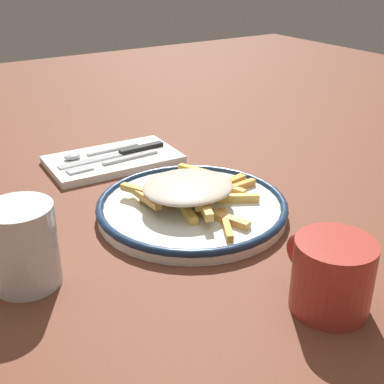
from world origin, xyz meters
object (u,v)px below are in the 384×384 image
fork (113,161)px  water_glass (23,246)px  coffee_mug (331,275)px  knife (122,153)px  plate (192,207)px  spoon (89,153)px  napkin (113,160)px  fries_heap (192,190)px

fork → water_glass: water_glass is taller
coffee_mug → knife: bearing=0.3°
plate → spoon: same height
spoon → fork: bearing=-158.0°
water_glass → spoon: bearing=-33.6°
knife → fork: bearing=132.7°
napkin → spoon: (0.03, 0.03, 0.01)m
knife → water_glass: water_glass is taller
plate → coffee_mug: size_ratio=2.49×
spoon → water_glass: bearing=146.4°
fries_heap → napkin: bearing=3.2°
fork → spoon: 0.06m
napkin → knife: bearing=-88.9°
fries_heap → water_glass: 0.26m
plate → fork: bearing=6.5°
napkin → water_glass: bearing=139.6°
plate → coffee_mug: bearing=-178.2°
spoon → napkin: bearing=-128.5°
plate → napkin: (0.25, 0.01, -0.01)m
napkin → spoon: spoon is taller
fries_heap → coffee_mug: (-0.27, -0.01, 0.00)m
napkin → fries_heap: bearing=-176.8°
knife → water_glass: bearing=137.6°
napkin → knife: knife is taller
plate → spoon: bearing=9.8°
fork → fries_heap: bearing=-173.2°
spoon → water_glass: 0.38m
napkin → coffee_mug: coffee_mug is taller
napkin → fork: (-0.03, 0.01, 0.01)m
plate → knife: 0.25m
plate → spoon: 0.28m
water_glass → coffee_mug: 0.35m
fork → spoon: bearing=22.0°
fries_heap → fork: (0.22, 0.03, -0.02)m
plate → knife: size_ratio=1.36×
plate → fork: size_ratio=1.62×
plate → fries_heap: (0.00, -0.00, 0.03)m
fork → spoon: (0.06, 0.02, 0.00)m
fork → spoon: spoon is taller
coffee_mug → spoon: bearing=5.9°
napkin → fork: bearing=156.7°
knife → plate: bearing=178.6°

